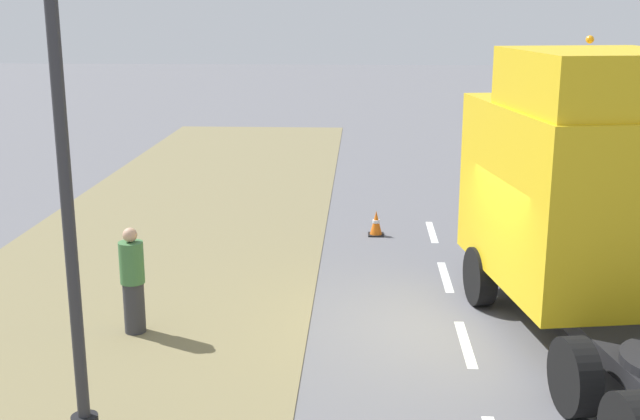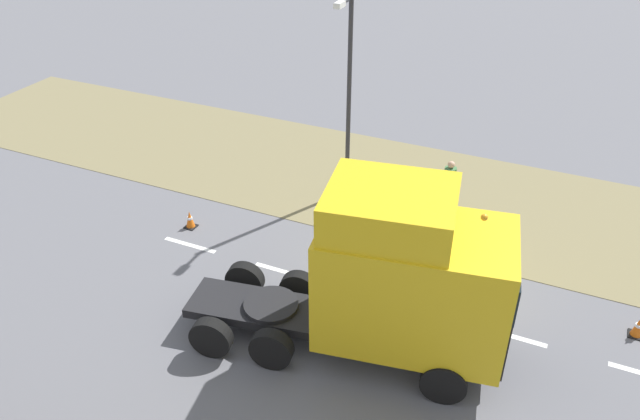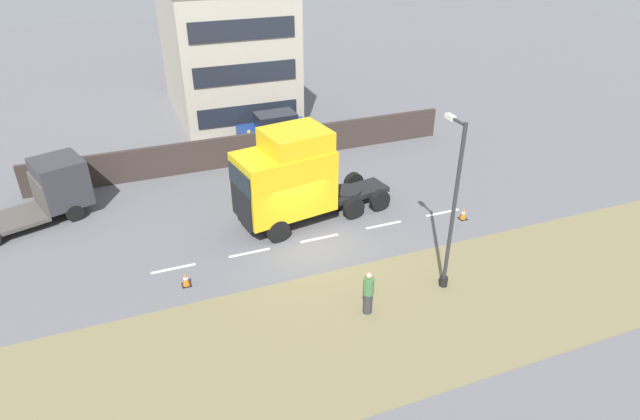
# 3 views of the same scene
# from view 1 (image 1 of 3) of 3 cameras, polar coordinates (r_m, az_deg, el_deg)

# --- Properties ---
(ground_plane) EXTENTS (120.00, 120.00, 0.00)m
(ground_plane) POSITION_cam_1_polar(r_m,az_deg,el_deg) (13.59, 9.94, -8.16)
(ground_plane) COLOR slate
(ground_plane) RESTS_ON ground
(grass_verge) EXTENTS (7.00, 44.00, 0.01)m
(grass_verge) POSITION_cam_1_polar(r_m,az_deg,el_deg) (14.16, -15.14, -7.48)
(grass_verge) COLOR olive
(grass_verge) RESTS_ON ground
(lane_markings) EXTENTS (0.16, 14.60, 0.00)m
(lane_markings) POSITION_cam_1_polar(r_m,az_deg,el_deg) (12.95, 10.30, -9.33)
(lane_markings) COLOR white
(lane_markings) RESTS_ON ground
(lorry_cab) EXTENTS (3.68, 7.82, 4.66)m
(lorry_cab) POSITION_cam_1_polar(r_m,az_deg,el_deg) (13.26, 17.99, 1.12)
(lorry_cab) COLOR black
(lorry_cab) RESTS_ON ground
(lamp_post) EXTENTS (1.28, 0.32, 6.69)m
(lamp_post) POSITION_cam_1_polar(r_m,az_deg,el_deg) (9.31, -17.10, 0.88)
(lamp_post) COLOR black
(lamp_post) RESTS_ON ground
(pedestrian) EXTENTS (0.39, 0.39, 1.76)m
(pedestrian) POSITION_cam_1_polar(r_m,az_deg,el_deg) (13.19, -13.17, -5.00)
(pedestrian) COLOR #333338
(pedestrian) RESTS_ON ground
(traffic_cone_trailing) EXTENTS (0.36, 0.36, 0.58)m
(traffic_cone_trailing) POSITION_cam_1_polar(r_m,az_deg,el_deg) (18.49, 4.01, -0.95)
(traffic_cone_trailing) COLOR black
(traffic_cone_trailing) RESTS_ON ground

